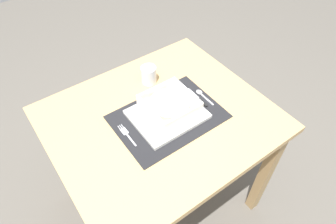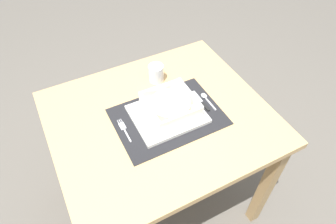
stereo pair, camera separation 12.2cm
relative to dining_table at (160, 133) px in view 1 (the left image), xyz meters
The scene contains 10 objects.
ground_plane 0.62m from the dining_table, ahead, with size 6.00×6.00×0.00m, color #59544C.
dining_table is the anchor object (origin of this frame).
placemat 0.11m from the dining_table, 34.15° to the right, with size 0.44×0.32×0.00m, color black.
serving_plate 0.12m from the dining_table, 24.05° to the right, with size 0.29×0.24×0.02m, color white.
porridge_bowl 0.15m from the dining_table, ahead, with size 0.20×0.20×0.06m.
fork 0.20m from the dining_table, behind, with size 0.02×0.13×0.00m.
spoon 0.25m from the dining_table, ahead, with size 0.02×0.11×0.01m.
butter_knife 0.22m from the dining_table, ahead, with size 0.01×0.13×0.01m.
bread_knife 0.21m from the dining_table, 11.65° to the right, with size 0.01×0.14×0.01m.
drinking_glass 0.27m from the dining_table, 67.90° to the left, with size 0.07×0.07×0.08m.
Camera 1 is at (-0.46, -0.69, 1.66)m, focal length 32.00 mm.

